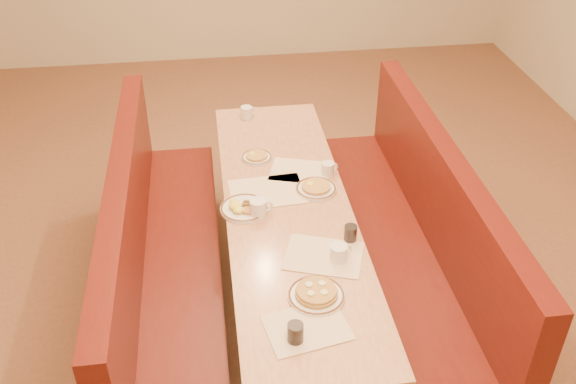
{
  "coord_description": "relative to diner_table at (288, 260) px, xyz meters",
  "views": [
    {
      "loc": [
        -0.4,
        -2.86,
        2.85
      ],
      "look_at": [
        0.0,
        0.02,
        0.85
      ],
      "focal_mm": 40.0,
      "sensor_mm": 36.0,
      "label": 1
    }
  ],
  "objects": [
    {
      "name": "coffee_mug_c",
      "position": [
        0.28,
        0.31,
        0.42
      ],
      "size": [
        0.11,
        0.08,
        0.08
      ],
      "rotation": [
        0.0,
        0.0,
        0.31
      ],
      "color": "silver",
      "rests_on": "diner_table"
    },
    {
      "name": "soda_tumbler_near",
      "position": [
        -0.1,
        -0.97,
        0.42
      ],
      "size": [
        0.07,
        0.07,
        0.1
      ],
      "color": "black",
      "rests_on": "diner_table"
    },
    {
      "name": "placemat_near_left",
      "position": [
        -0.04,
        -0.9,
        0.38
      ],
      "size": [
        0.4,
        0.33,
        0.0
      ],
      "primitive_type": "cube",
      "rotation": [
        0.0,
        0.0,
        0.19
      ],
      "color": "beige",
      "rests_on": "diner_table"
    },
    {
      "name": "coffee_mug_a",
      "position": [
        0.19,
        -0.47,
        0.42
      ],
      "size": [
        0.12,
        0.08,
        0.09
      ],
      "rotation": [
        0.0,
        0.0,
        0.43
      ],
      "color": "silver",
      "rests_on": "diner_table"
    },
    {
      "name": "placemat_far_right",
      "position": [
        0.12,
        0.37,
        0.38
      ],
      "size": [
        0.41,
        0.35,
        0.0
      ],
      "primitive_type": "cube",
      "rotation": [
        0.0,
        0.0,
        -0.3
      ],
      "color": "beige",
      "rests_on": "diner_table"
    },
    {
      "name": "eggs_plate",
      "position": [
        -0.25,
        0.02,
        0.39
      ],
      "size": [
        0.27,
        0.27,
        0.05
      ],
      "rotation": [
        0.0,
        0.0,
        -0.35
      ],
      "color": "silver",
      "rests_on": "diner_table"
    },
    {
      "name": "placemat_near_right",
      "position": [
        0.12,
        -0.43,
        0.38
      ],
      "size": [
        0.46,
        0.4,
        0.0
      ],
      "primitive_type": "cube",
      "rotation": [
        0.0,
        0.0,
        -0.33
      ],
      "color": "beige",
      "rests_on": "diner_table"
    },
    {
      "name": "extra_plate_far",
      "position": [
        -0.12,
        0.55,
        0.39
      ],
      "size": [
        0.19,
        0.19,
        0.04
      ],
      "rotation": [
        0.0,
        0.0,
        -0.3
      ],
      "color": "silver",
      "rests_on": "diner_table"
    },
    {
      "name": "diner_table",
      "position": [
        0.0,
        0.0,
        0.0
      ],
      "size": [
        0.7,
        2.5,
        0.75
      ],
      "color": "black",
      "rests_on": "ground"
    },
    {
      "name": "coffee_mug_d",
      "position": [
        -0.14,
        1.1,
        0.42
      ],
      "size": [
        0.11,
        0.08,
        0.08
      ],
      "rotation": [
        0.0,
        0.0,
        0.41
      ],
      "color": "silver",
      "rests_on": "diner_table"
    },
    {
      "name": "ground",
      "position": [
        0.0,
        0.0,
        -0.37
      ],
      "size": [
        8.0,
        8.0,
        0.0
      ],
      "primitive_type": "plane",
      "color": "#9E6647",
      "rests_on": "ground"
    },
    {
      "name": "coffee_mug_b",
      "position": [
        -0.17,
        -0.04,
        0.43
      ],
      "size": [
        0.13,
        0.09,
        0.1
      ],
      "rotation": [
        0.0,
        0.0,
        0.18
      ],
      "color": "silver",
      "rests_on": "diner_table"
    },
    {
      "name": "booth_left",
      "position": [
        -0.73,
        0.0,
        -0.01
      ],
      "size": [
        0.55,
        2.5,
        1.05
      ],
      "color": "#4C3326",
      "rests_on": "ground"
    },
    {
      "name": "pancake_plate",
      "position": [
        0.03,
        -0.72,
        0.4
      ],
      "size": [
        0.27,
        0.27,
        0.06
      ],
      "rotation": [
        0.0,
        0.0,
        0.34
      ],
      "color": "silver",
      "rests_on": "diner_table"
    },
    {
      "name": "booth_right",
      "position": [
        0.73,
        0.0,
        -0.01
      ],
      "size": [
        0.55,
        2.5,
        1.05
      ],
      "color": "#4C3326",
      "rests_on": "ground"
    },
    {
      "name": "soda_tumbler_mid",
      "position": [
        0.28,
        -0.32,
        0.42
      ],
      "size": [
        0.07,
        0.07,
        0.09
      ],
      "color": "black",
      "rests_on": "diner_table"
    },
    {
      "name": "placemat_far_left",
      "position": [
        -0.1,
        0.18,
        0.38
      ],
      "size": [
        0.44,
        0.35,
        0.0
      ],
      "primitive_type": "cube",
      "rotation": [
        0.0,
        0.0,
        0.07
      ],
      "color": "beige",
      "rests_on": "diner_table"
    },
    {
      "name": "extra_plate_mid",
      "position": [
        0.18,
        0.16,
        0.39
      ],
      "size": [
        0.24,
        0.24,
        0.05
      ],
      "rotation": [
        0.0,
        0.0,
        0.31
      ],
      "color": "silver",
      "rests_on": "diner_table"
    }
  ]
}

